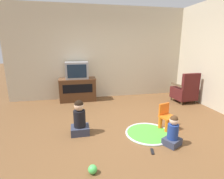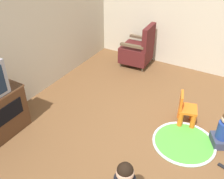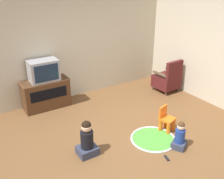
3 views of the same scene
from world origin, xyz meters
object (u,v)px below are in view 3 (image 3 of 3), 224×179
child_watching_center (180,136)px  black_armchair (167,79)px  tv_cabinet (46,93)px  remote_control (167,158)px  child_watching_left (87,140)px  television (44,71)px  yellow_kid_chair (166,121)px

child_watching_center → black_armchair: bearing=23.9°
tv_cabinet → remote_control: size_ratio=7.06×
child_watching_center → child_watching_left: bearing=126.5°
television → black_armchair: (3.14, -0.82, -0.60)m
child_watching_left → yellow_kid_chair: bearing=-4.7°
remote_control → television: bearing=36.4°
child_watching_left → remote_control: child_watching_left is taller
black_armchair → child_watching_left: size_ratio=1.33×
television → black_armchair: 3.30m
television → child_watching_center: size_ratio=1.22×
television → yellow_kid_chair: bearing=-52.6°
television → yellow_kid_chair: (1.75, -2.29, -0.73)m
black_armchair → yellow_kid_chair: black_armchair is taller
yellow_kid_chair → remote_control: size_ratio=3.34×
child_watching_center → tv_cabinet: bearing=89.9°
black_armchair → yellow_kid_chair: (-1.39, -1.47, -0.13)m
black_armchair → child_watching_center: (-1.60, -2.06, -0.11)m
yellow_kid_chair → child_watching_left: 1.77m
black_armchair → remote_control: 3.00m
child_watching_left → black_armchair: bearing=23.0°
child_watching_center → remote_control: bearing=169.0°
child_watching_left → child_watching_center: child_watching_left is taller
tv_cabinet → television: television is taller
television → child_watching_left: 2.24m
television → yellow_kid_chair: size_ratio=1.28×
television → child_watching_left: size_ratio=0.97×
yellow_kid_chair → child_watching_center: 0.62m
television → child_watching_center: 3.34m
tv_cabinet → yellow_kid_chair: bearing=-52.9°
child_watching_left → remote_control: 1.45m
television → remote_control: 3.34m
yellow_kid_chair → remote_control: bearing=-147.7°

